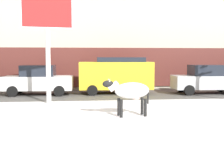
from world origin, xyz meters
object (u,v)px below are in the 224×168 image
car_yellow_van (116,74)px  pedestrian_far_left (174,76)px  cow_holstein (131,91)px  car_white_sedan (38,80)px  billboard (47,17)px  car_silver_sedan (206,79)px  pedestrian_near_billboard (174,76)px  pedestrian_by_cars (51,77)px

car_yellow_van → pedestrian_far_left: 5.68m
cow_holstein → car_white_sedan: 8.50m
cow_holstein → billboard: bearing=134.4°
billboard → car_silver_sedan: billboard is taller
pedestrian_far_left → car_white_sedan: bearing=-162.5°
car_yellow_van → pedestrian_near_billboard: 5.65m
billboard → car_silver_sedan: 10.61m
cow_holstein → car_white_sedan: size_ratio=0.45×
billboard → cow_holstein: bearing=-45.6°
billboard → pedestrian_by_cars: (-0.47, 6.63, -3.43)m
car_silver_sedan → car_white_sedan: bearing=176.7°
billboard → car_white_sedan: 5.03m
car_white_sedan → car_silver_sedan: 10.59m
pedestrian_far_left → cow_holstein: bearing=-116.7°
cow_holstein → car_silver_sedan: size_ratio=0.45×
pedestrian_near_billboard → pedestrian_by_cars: same height
pedestrian_near_billboard → pedestrian_far_left: same height
billboard → car_white_sedan: billboard is taller
pedestrian_near_billboard → pedestrian_by_cars: size_ratio=1.00×
cow_holstein → pedestrian_far_left: (5.15, 10.26, -0.12)m
car_silver_sedan → pedestrian_by_cars: (-10.07, 3.66, -0.03)m
pedestrian_far_left → pedestrian_near_billboard: bearing=180.0°
pedestrian_by_cars → cow_holstein: bearing=-68.6°
cow_holstein → pedestrian_by_cars: (-4.02, 10.26, -0.12)m
car_silver_sedan → pedestrian_near_billboard: size_ratio=2.47×
car_yellow_van → pedestrian_by_cars: (-4.36, 3.00, -0.36)m
car_white_sedan → pedestrian_far_left: size_ratio=2.47×
car_yellow_van → pedestrian_far_left: bearing=32.0°
billboard → car_silver_sedan: size_ratio=1.30×
cow_holstein → pedestrian_near_billboard: pedestrian_near_billboard is taller
cow_holstein → pedestrian_far_left: 11.48m
pedestrian_near_billboard → car_white_sedan: bearing=-162.4°
car_white_sedan → car_silver_sedan: size_ratio=1.00×
cow_holstein → pedestrian_near_billboard: bearing=63.5°
cow_holstein → car_silver_sedan: car_silver_sedan is taller
car_white_sedan → pedestrian_near_billboard: (9.64, 3.06, -0.03)m
car_silver_sedan → pedestrian_far_left: bearing=103.9°
car_yellow_van → pedestrian_by_cars: car_yellow_van is taller
billboard → car_white_sedan: (-0.98, 3.57, -3.41)m
cow_holstein → pedestrian_far_left: size_ratio=1.11×
billboard → pedestrian_by_cars: 7.48m
car_white_sedan → pedestrian_far_left: 10.14m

